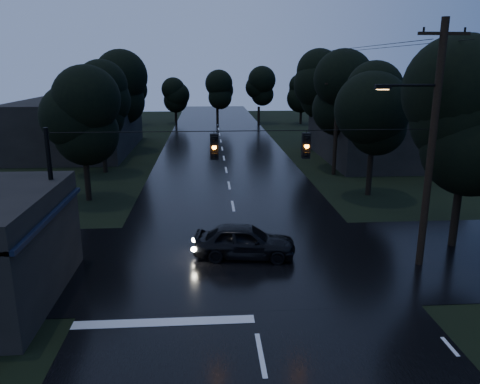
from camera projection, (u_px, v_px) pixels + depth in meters
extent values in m
cube|color=black|center=(226.00, 170.00, 37.82)|extent=(12.00, 120.00, 0.02)
cube|color=black|center=(243.00, 260.00, 20.50)|extent=(60.00, 9.00, 0.02)
cube|color=black|center=(50.00, 215.00, 16.30)|extent=(0.30, 7.00, 0.15)
cylinder|color=black|center=(16.00, 301.00, 13.85)|extent=(0.10, 0.10, 3.00)
cylinder|color=black|center=(72.00, 231.00, 19.62)|extent=(0.10, 0.10, 3.00)
cube|color=#FFC866|center=(35.00, 250.00, 15.04)|extent=(0.06, 1.60, 0.50)
cube|color=#FFC866|center=(61.00, 223.00, 17.64)|extent=(0.06, 1.20, 0.50)
cube|color=black|center=(380.00, 134.00, 42.03)|extent=(10.00, 14.00, 4.40)
cube|color=black|center=(79.00, 125.00, 45.85)|extent=(10.00, 16.00, 5.00)
cylinder|color=black|center=(431.00, 149.00, 18.72)|extent=(0.30, 0.30, 10.00)
cube|color=black|center=(444.00, 33.00, 17.56)|extent=(2.00, 0.12, 0.12)
cylinder|color=black|center=(411.00, 85.00, 17.99)|extent=(2.20, 0.10, 0.10)
cube|color=black|center=(383.00, 87.00, 17.93)|extent=(0.60, 0.25, 0.18)
cube|color=#FFB266|center=(383.00, 89.00, 17.96)|extent=(0.45, 0.18, 0.03)
cylinder|color=black|center=(336.00, 126.00, 35.47)|extent=(0.30, 0.30, 7.50)
cube|color=black|center=(338.00, 84.00, 34.64)|extent=(2.00, 0.12, 0.12)
cylinder|color=black|center=(54.00, 204.00, 18.25)|extent=(0.18, 0.18, 6.00)
cylinder|color=black|center=(245.00, 131.00, 18.01)|extent=(15.00, 0.03, 0.03)
cube|color=black|center=(214.00, 147.00, 18.09)|extent=(0.32, 0.25, 1.00)
sphere|color=orange|center=(214.00, 147.00, 17.94)|extent=(0.18, 0.18, 0.18)
cube|color=black|center=(306.00, 146.00, 18.33)|extent=(0.32, 0.25, 1.00)
sphere|color=orange|center=(307.00, 146.00, 18.18)|extent=(0.18, 0.18, 0.18)
cylinder|color=black|center=(455.00, 217.00, 21.76)|extent=(0.36, 0.36, 2.80)
sphere|color=black|center=(464.00, 145.00, 20.87)|extent=(4.48, 4.48, 4.48)
sphere|color=black|center=(468.00, 118.00, 20.55)|extent=(4.48, 4.48, 4.48)
sphere|color=black|center=(471.00, 90.00, 20.24)|extent=(4.48, 4.48, 4.48)
cylinder|color=black|center=(87.00, 181.00, 29.20)|extent=(0.36, 0.36, 2.45)
sphere|color=black|center=(83.00, 134.00, 28.41)|extent=(3.92, 3.92, 3.92)
sphere|color=black|center=(82.00, 116.00, 28.14)|extent=(3.92, 3.92, 3.92)
sphere|color=black|center=(80.00, 99.00, 27.86)|extent=(3.92, 3.92, 3.92)
cylinder|color=black|center=(104.00, 156.00, 36.83)|extent=(0.36, 0.36, 2.62)
sphere|color=black|center=(101.00, 115.00, 35.99)|extent=(4.20, 4.20, 4.20)
sphere|color=black|center=(100.00, 100.00, 35.70)|extent=(4.20, 4.20, 4.20)
sphere|color=black|center=(99.00, 85.00, 35.40)|extent=(4.20, 4.20, 4.20)
cylinder|color=black|center=(119.00, 136.00, 46.39)|extent=(0.36, 0.36, 2.80)
sphere|color=black|center=(117.00, 101.00, 45.50)|extent=(4.48, 4.48, 4.48)
sphere|color=black|center=(116.00, 89.00, 45.18)|extent=(4.48, 4.48, 4.48)
sphere|color=black|center=(115.00, 76.00, 44.87)|extent=(4.48, 4.48, 4.48)
cylinder|color=black|center=(369.00, 175.00, 30.38)|extent=(0.36, 0.36, 2.62)
sphere|color=black|center=(373.00, 126.00, 29.54)|extent=(4.20, 4.20, 4.20)
sphere|color=black|center=(374.00, 108.00, 29.24)|extent=(4.20, 4.20, 4.20)
sphere|color=black|center=(376.00, 90.00, 28.95)|extent=(4.20, 4.20, 4.20)
cylinder|color=black|center=(344.00, 152.00, 38.10)|extent=(0.36, 0.36, 2.80)
sphere|color=black|center=(346.00, 110.00, 37.20)|extent=(4.48, 4.48, 4.48)
sphere|color=black|center=(347.00, 94.00, 36.88)|extent=(4.48, 4.48, 4.48)
sphere|color=black|center=(348.00, 79.00, 36.57)|extent=(4.48, 4.48, 4.48)
cylinder|color=black|center=(322.00, 133.00, 47.74)|extent=(0.36, 0.36, 2.97)
sphere|color=black|center=(323.00, 97.00, 46.78)|extent=(4.76, 4.76, 4.76)
sphere|color=black|center=(324.00, 84.00, 46.45)|extent=(4.76, 4.76, 4.76)
sphere|color=black|center=(325.00, 71.00, 46.11)|extent=(4.76, 4.76, 4.76)
imported|color=black|center=(245.00, 241.00, 20.61)|extent=(4.65, 2.36, 1.52)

